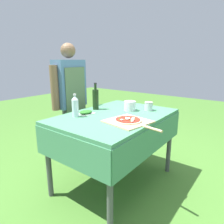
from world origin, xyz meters
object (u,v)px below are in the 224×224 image
(pizza_on_peel, at_px, (129,121))
(oil_bottle, at_px, (96,99))
(sauce_jar, at_px, (149,107))
(herb_container, at_px, (86,112))
(person_cook, at_px, (71,96))
(prep_table, at_px, (115,124))
(mixing_tub, at_px, (130,106))
(water_bottle, at_px, (75,106))

(pizza_on_peel, xyz_separation_m, oil_bottle, (0.19, 0.59, 0.11))
(sauce_jar, bearing_deg, herb_container, 139.76)
(pizza_on_peel, bearing_deg, person_cook, 89.81)
(prep_table, xyz_separation_m, person_cook, (0.04, 0.75, 0.22))
(oil_bottle, relative_size, sauce_jar, 3.15)
(herb_container, bearing_deg, mixing_tub, -35.48)
(prep_table, height_order, water_bottle, water_bottle)
(water_bottle, xyz_separation_m, sauce_jar, (0.69, -0.47, -0.07))
(oil_bottle, bearing_deg, pizza_on_peel, -108.41)
(prep_table, relative_size, mixing_tub, 9.86)
(oil_bottle, bearing_deg, herb_container, -165.98)
(person_cook, distance_m, water_bottle, 0.59)
(oil_bottle, relative_size, water_bottle, 1.33)
(mixing_tub, bearing_deg, person_cook, 104.37)
(oil_bottle, relative_size, mixing_tub, 2.33)
(person_cook, bearing_deg, mixing_tub, 99.93)
(pizza_on_peel, bearing_deg, mixing_tub, 41.52)
(oil_bottle, distance_m, herb_container, 0.25)
(prep_table, distance_m, herb_container, 0.34)
(pizza_on_peel, bearing_deg, sauce_jar, 17.46)
(oil_bottle, height_order, mixing_tub, oil_bottle)
(prep_table, xyz_separation_m, mixing_tub, (0.24, -0.03, 0.16))
(sauce_jar, bearing_deg, oil_bottle, 122.14)
(water_bottle, height_order, herb_container, water_bottle)
(oil_bottle, height_order, sauce_jar, oil_bottle)
(person_cook, xyz_separation_m, mixing_tub, (0.20, -0.78, -0.06))
(prep_table, height_order, mixing_tub, mixing_tub)
(oil_bottle, xyz_separation_m, mixing_tub, (0.19, -0.35, -0.07))
(prep_table, height_order, herb_container, herb_container)
(water_bottle, bearing_deg, herb_container, -3.25)
(water_bottle, xyz_separation_m, mixing_tub, (0.55, -0.30, -0.06))
(mixing_tub, bearing_deg, water_bottle, 151.32)
(person_cook, height_order, sauce_jar, person_cook)
(herb_container, height_order, sauce_jar, sauce_jar)
(herb_container, bearing_deg, oil_bottle, 14.02)
(prep_table, bearing_deg, mixing_tub, -6.61)
(person_cook, relative_size, herb_container, 8.51)
(prep_table, xyz_separation_m, sauce_jar, (0.38, -0.20, 0.15))
(person_cook, height_order, pizza_on_peel, person_cook)
(prep_table, relative_size, sauce_jar, 13.35)
(person_cook, bearing_deg, sauce_jar, 104.98)
(mixing_tub, relative_size, sauce_jar, 1.35)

